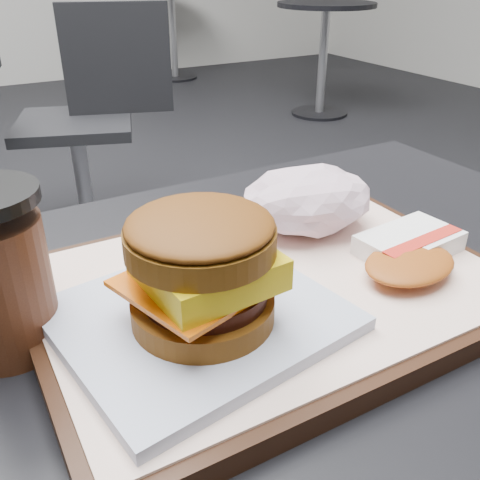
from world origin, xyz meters
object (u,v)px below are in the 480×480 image
object	(u,v)px
crumpled_wrapper	(309,200)
breakfast_sandwich	(201,281)
customer_table	(282,471)
neighbor_chair	(91,109)
serving_tray	(268,288)
hash_brown	(409,252)

from	to	relation	value
crumpled_wrapper	breakfast_sandwich	bearing A→B (deg)	-149.40
customer_table	neighbor_chair	xyz separation A→B (m)	(0.29, 1.76, -0.07)
neighbor_chair	serving_tray	bearing A→B (deg)	-99.75
customer_table	crumpled_wrapper	bearing A→B (deg)	48.63
customer_table	serving_tray	distance (m)	0.20
crumpled_wrapper	neighbor_chair	bearing A→B (deg)	82.70
serving_tray	breakfast_sandwich	size ratio (longest dim) A/B	1.79
customer_table	crumpled_wrapper	xyz separation A→B (m)	(0.08, 0.09, 0.23)
crumpled_wrapper	neighbor_chair	distance (m)	1.71
breakfast_sandwich	hash_brown	xyz separation A→B (m)	(0.20, -0.01, -0.03)
serving_tray	hash_brown	size ratio (longest dim) A/B	3.06
customer_table	breakfast_sandwich	world-z (taller)	breakfast_sandwich
neighbor_chair	crumpled_wrapper	bearing A→B (deg)	-97.30
serving_tray	hash_brown	bearing A→B (deg)	-17.93
serving_tray	breakfast_sandwich	distance (m)	0.10
crumpled_wrapper	serving_tray	bearing A→B (deg)	-143.63
breakfast_sandwich	crumpled_wrapper	world-z (taller)	breakfast_sandwich
customer_table	hash_brown	bearing A→B (deg)	-4.11
customer_table	neighbor_chair	distance (m)	1.78
customer_table	breakfast_sandwich	xyz separation A→B (m)	(-0.08, -0.00, 0.24)
customer_table	breakfast_sandwich	distance (m)	0.26
customer_table	neighbor_chair	size ratio (longest dim) A/B	0.91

